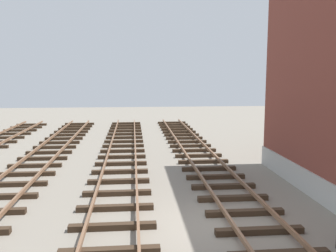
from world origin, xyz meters
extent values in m
plane|color=gray|center=(0.00, 0.00, 0.00)|extent=(80.00, 80.00, 0.00)
cube|color=#38281C|center=(1.14, -0.68, 0.09)|extent=(2.50, 0.24, 0.18)
cube|color=#38281C|center=(1.14, 0.68, 0.09)|extent=(2.50, 0.24, 0.18)
cube|color=#38281C|center=(1.14, 2.05, 0.09)|extent=(2.50, 0.24, 0.18)
cube|color=#38281C|center=(1.14, 3.42, 0.09)|extent=(2.50, 0.24, 0.18)
cube|color=#38281C|center=(1.14, 4.78, 0.09)|extent=(2.50, 0.24, 0.18)
cube|color=#38281C|center=(1.14, 6.15, 0.09)|extent=(2.50, 0.24, 0.18)
cube|color=#38281C|center=(1.14, 7.51, 0.09)|extent=(2.50, 0.24, 0.18)
cube|color=#38281C|center=(1.14, 8.88, 0.09)|extent=(2.50, 0.24, 0.18)
cube|color=#38281C|center=(1.14, 10.25, 0.09)|extent=(2.50, 0.24, 0.18)
cube|color=#38281C|center=(1.14, 11.61, 0.09)|extent=(2.50, 0.24, 0.18)
cube|color=#38281C|center=(1.14, 12.98, 0.09)|extent=(2.50, 0.24, 0.18)
cube|color=#38281C|center=(1.14, 14.35, 0.09)|extent=(2.50, 0.24, 0.18)
cube|color=#38281C|center=(1.14, 15.71, 0.09)|extent=(2.50, 0.24, 0.18)
cube|color=#38281C|center=(1.14, 17.08, 0.09)|extent=(2.50, 0.24, 0.18)
cube|color=#38281C|center=(1.14, 18.44, 0.09)|extent=(2.50, 0.24, 0.18)
cube|color=#38281C|center=(1.14, 19.81, 0.09)|extent=(2.50, 0.24, 0.18)
cube|color=#38281C|center=(1.14, 21.18, 0.09)|extent=(2.50, 0.24, 0.18)
cube|color=#38281C|center=(1.14, 22.54, 0.09)|extent=(2.50, 0.24, 0.18)
cube|color=brown|center=(0.42, 0.00, 0.25)|extent=(0.08, 46.45, 0.14)
cube|color=brown|center=(1.86, 0.00, 0.25)|extent=(0.08, 46.45, 0.14)
cube|color=#38281C|center=(-2.93, -1.50, 0.09)|extent=(2.50, 0.24, 0.18)
cube|color=#38281C|center=(-2.93, 0.00, 0.09)|extent=(2.50, 0.24, 0.18)
cube|color=#38281C|center=(-2.93, 1.50, 0.09)|extent=(2.50, 0.24, 0.18)
cube|color=#38281C|center=(-2.93, 3.00, 0.09)|extent=(2.50, 0.24, 0.18)
cube|color=#38281C|center=(-2.93, 4.50, 0.09)|extent=(2.50, 0.24, 0.18)
cube|color=#38281C|center=(-2.93, 5.99, 0.09)|extent=(2.50, 0.24, 0.18)
cube|color=#38281C|center=(-2.93, 7.49, 0.09)|extent=(2.50, 0.24, 0.18)
cube|color=#38281C|center=(-2.93, 8.99, 0.09)|extent=(2.50, 0.24, 0.18)
cube|color=#38281C|center=(-2.93, 10.49, 0.09)|extent=(2.50, 0.24, 0.18)
cube|color=#38281C|center=(-2.93, 11.99, 0.09)|extent=(2.50, 0.24, 0.18)
cube|color=#38281C|center=(-2.93, 13.49, 0.09)|extent=(2.50, 0.24, 0.18)
cube|color=#38281C|center=(-2.93, 14.98, 0.09)|extent=(2.50, 0.24, 0.18)
cube|color=#38281C|center=(-2.93, 16.48, 0.09)|extent=(2.50, 0.24, 0.18)
cube|color=#38281C|center=(-2.93, 17.98, 0.09)|extent=(2.50, 0.24, 0.18)
cube|color=#38281C|center=(-2.93, 19.48, 0.09)|extent=(2.50, 0.24, 0.18)
cube|color=#38281C|center=(-2.93, 20.98, 0.09)|extent=(2.50, 0.24, 0.18)
cube|color=#38281C|center=(-2.93, 22.48, 0.09)|extent=(2.50, 0.24, 0.18)
cube|color=brown|center=(-3.65, 0.00, 0.25)|extent=(0.08, 46.45, 0.14)
cube|color=brown|center=(-2.21, 0.00, 0.25)|extent=(0.08, 46.45, 0.14)
cube|color=#38281C|center=(-7.01, 3.00, 0.09)|extent=(2.50, 0.24, 0.18)
cube|color=#38281C|center=(-7.01, 4.50, 0.09)|extent=(2.50, 0.24, 0.18)
cube|color=#38281C|center=(-7.01, 5.99, 0.09)|extent=(2.50, 0.24, 0.18)
cube|color=#38281C|center=(-7.01, 7.49, 0.09)|extent=(2.50, 0.24, 0.18)
cube|color=#38281C|center=(-7.01, 8.99, 0.09)|extent=(2.50, 0.24, 0.18)
cube|color=#38281C|center=(-7.01, 10.49, 0.09)|extent=(2.50, 0.24, 0.18)
cube|color=#38281C|center=(-7.01, 11.99, 0.09)|extent=(2.50, 0.24, 0.18)
cube|color=#38281C|center=(-7.01, 13.49, 0.09)|extent=(2.50, 0.24, 0.18)
cube|color=#38281C|center=(-7.01, 14.98, 0.09)|extent=(2.50, 0.24, 0.18)
cube|color=#38281C|center=(-7.01, 16.48, 0.09)|extent=(2.50, 0.24, 0.18)
cube|color=#38281C|center=(-7.01, 17.98, 0.09)|extent=(2.50, 0.24, 0.18)
cube|color=#38281C|center=(-7.01, 19.48, 0.09)|extent=(2.50, 0.24, 0.18)
cube|color=#38281C|center=(-7.01, 20.98, 0.09)|extent=(2.50, 0.24, 0.18)
cube|color=#38281C|center=(-7.01, 22.48, 0.09)|extent=(2.50, 0.24, 0.18)
cube|color=#38281C|center=(-11.08, 15.76, 0.09)|extent=(2.50, 0.24, 0.18)
cube|color=#38281C|center=(-11.08, 17.42, 0.09)|extent=(2.50, 0.24, 0.18)
cube|color=#38281C|center=(-11.08, 19.08, 0.09)|extent=(2.50, 0.24, 0.18)
cube|color=#38281C|center=(-11.08, 20.74, 0.09)|extent=(2.50, 0.24, 0.18)
cube|color=#38281C|center=(-11.08, 22.40, 0.09)|extent=(2.50, 0.24, 0.18)
camera|label=1|loc=(-2.31, -10.06, 4.39)|focal=39.22mm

